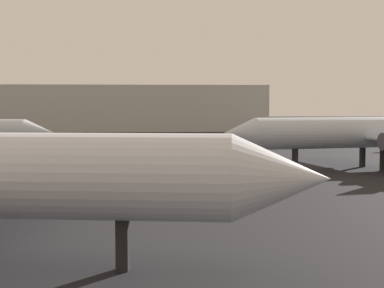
{
  "coord_description": "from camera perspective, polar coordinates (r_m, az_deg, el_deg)",
  "views": [
    {
      "loc": [
        1.03,
        -9.1,
        6.4
      ],
      "look_at": [
        4.71,
        49.55,
        2.29
      ],
      "focal_mm": 52.52,
      "sensor_mm": 36.0,
      "label": 1
    }
  ],
  "objects": [
    {
      "name": "airplane_on_taxiway",
      "position": [
        58.4,
        17.22,
        1.13
      ],
      "size": [
        29.55,
        24.69,
        10.84
      ],
      "rotation": [
        0.0,
        0.0,
        3.34
      ],
      "color": "#B2BCCC",
      "rests_on": "ground_plane"
    },
    {
      "name": "terminal_building",
      "position": [
        144.74,
        -6.68,
        3.64
      ],
      "size": [
        69.02,
        24.24,
        11.13
      ],
      "primitive_type": "cube",
      "color": "#B7B7B2",
      "rests_on": "ground_plane"
    }
  ]
}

